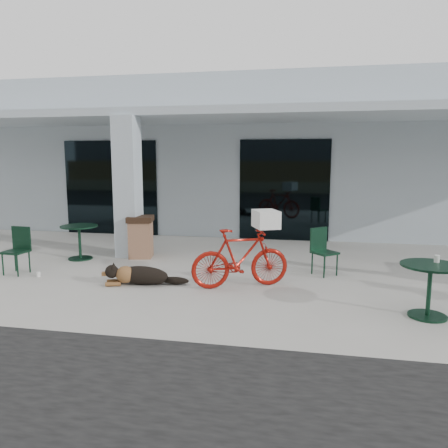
% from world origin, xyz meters
% --- Properties ---
extents(ground, '(80.00, 80.00, 0.00)m').
position_xyz_m(ground, '(0.00, 0.00, 0.00)').
color(ground, '#B3B0A9').
rests_on(ground, ground).
extents(building, '(22.00, 7.00, 4.50)m').
position_xyz_m(building, '(0.00, 8.50, 2.25)').
color(building, silver).
rests_on(building, ground).
extents(storefront_glass_left, '(2.80, 0.06, 2.70)m').
position_xyz_m(storefront_glass_left, '(-3.20, 4.98, 1.35)').
color(storefront_glass_left, black).
rests_on(storefront_glass_left, ground).
extents(storefront_glass_right, '(2.40, 0.06, 2.70)m').
position_xyz_m(storefront_glass_right, '(1.80, 4.98, 1.35)').
color(storefront_glass_right, black).
rests_on(storefront_glass_right, ground).
extents(column, '(0.50, 0.50, 3.12)m').
position_xyz_m(column, '(-1.50, 2.30, 1.56)').
color(column, silver).
rests_on(column, ground).
extents(overhang, '(22.00, 2.80, 0.18)m').
position_xyz_m(overhang, '(0.00, 3.60, 3.21)').
color(overhang, silver).
rests_on(overhang, column).
extents(bicycle, '(1.76, 1.13, 1.03)m').
position_xyz_m(bicycle, '(1.35, 0.40, 0.51)').
color(bicycle, '#9B150C').
rests_on(bicycle, ground).
extents(laundry_basket, '(0.55, 0.62, 0.30)m').
position_xyz_m(laundry_basket, '(1.76, 0.58, 1.18)').
color(laundry_basket, white).
rests_on(laundry_basket, bicycle).
extents(dog, '(1.18, 0.69, 0.37)m').
position_xyz_m(dog, '(-0.39, 0.22, 0.19)').
color(dog, black).
rests_on(dog, ground).
extents(cup_near_dog, '(0.09, 0.09, 0.09)m').
position_xyz_m(cup_near_dog, '(-2.49, 0.32, 0.05)').
color(cup_near_dog, white).
rests_on(cup_near_dog, ground).
extents(cafe_table_near, '(0.91, 0.91, 0.75)m').
position_xyz_m(cafe_table_near, '(-2.46, 1.80, 0.37)').
color(cafe_table_near, '#10301F').
rests_on(cafe_table_near, ground).
extents(cafe_chair_near, '(0.44, 0.47, 0.90)m').
position_xyz_m(cafe_chair_near, '(-3.02, 0.42, 0.45)').
color(cafe_chair_near, '#10301F').
rests_on(cafe_chair_near, ground).
extents(cafe_table_far, '(1.03, 1.03, 0.76)m').
position_xyz_m(cafe_table_far, '(4.16, -0.50, 0.38)').
color(cafe_table_far, '#10301F').
rests_on(cafe_table_far, ground).
extents(cafe_chair_far_a, '(0.60, 0.60, 0.90)m').
position_xyz_m(cafe_chair_far_a, '(2.80, 1.50, 0.45)').
color(cafe_chair_far_a, '#10301F').
rests_on(cafe_chair_far_a, ground).
extents(cup_on_table, '(0.10, 0.10, 0.10)m').
position_xyz_m(cup_on_table, '(4.27, -0.36, 0.81)').
color(cup_on_table, white).
rests_on(cup_on_table, cafe_table_far).
extents(trash_receptacle, '(0.65, 0.65, 0.93)m').
position_xyz_m(trash_receptacle, '(-1.20, 2.23, 0.47)').
color(trash_receptacle, '#8B6148').
rests_on(trash_receptacle, ground).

